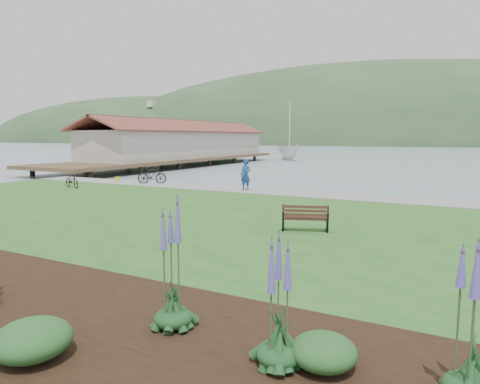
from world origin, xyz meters
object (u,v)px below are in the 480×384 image
at_px(person, 246,172).
at_px(bicycle_a, 72,181).
at_px(park_bench, 305,218).
at_px(sailboat, 289,160).

height_order(person, bicycle_a, person).
height_order(park_bench, bicycle_a, park_bench).
bearing_deg(sailboat, bicycle_a, -128.01).
height_order(bicycle_a, sailboat, sailboat).
relative_size(person, bicycle_a, 1.31).
xyz_separation_m(person, sailboat, (-11.82, 37.05, -1.44)).
relative_size(person, sailboat, 0.08).
distance_m(park_bench, sailboat, 49.03).
distance_m(park_bench, bicycle_a, 16.94).
distance_m(park_bench, person, 10.65).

